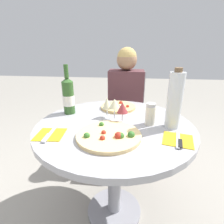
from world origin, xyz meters
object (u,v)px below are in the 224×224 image
seated_diner (125,114)px  tall_carafe (175,101)px  dining_table (115,142)px  chair_behind_diner (125,116)px  pizza_large (109,135)px  wine_bottle (68,96)px

seated_diner → tall_carafe: seated_diner is taller
dining_table → seated_diner: seated_diner is taller
dining_table → chair_behind_diner: (0.04, 0.84, -0.16)m
dining_table → tall_carafe: size_ratio=2.80×
dining_table → tall_carafe: tall_carafe is taller
seated_diner → tall_carafe: (0.30, -0.70, 0.37)m
seated_diner → dining_table: bearing=86.4°
dining_table → seated_diner: bearing=86.4°
chair_behind_diner → pizza_large: size_ratio=2.73×
chair_behind_diner → tall_carafe: size_ratio=2.71×
chair_behind_diner → seated_diner: seated_diner is taller
tall_carafe → seated_diner: bearing=113.4°
chair_behind_diner → tall_carafe: bearing=109.6°
chair_behind_diner → wine_bottle: (-0.39, -0.69, 0.42)m
chair_behind_diner → pizza_large: 1.06m
seated_diner → tall_carafe: 0.85m
chair_behind_diner → seated_diner: (-0.00, -0.15, 0.09)m
pizza_large → wine_bottle: size_ratio=1.01×
pizza_large → chair_behind_diner: bearing=86.8°
chair_behind_diner → pizza_large: chair_behind_diner is taller
seated_diner → chair_behind_diner: bearing=-90.0°
chair_behind_diner → seated_diner: bearing=90.0°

